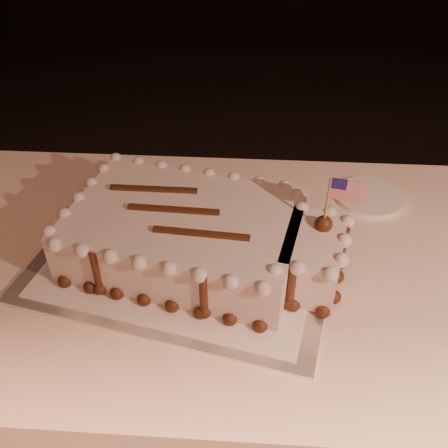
# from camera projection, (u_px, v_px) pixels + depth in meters

# --- Properties ---
(banquet_table) EXTENTS (2.40, 0.80, 0.75)m
(banquet_table) POSITION_uv_depth(u_px,v_px,m) (333.00, 369.00, 1.28)
(banquet_table) COLOR #FFDBC5
(banquet_table) RESTS_ON ground
(cake_board) EXTENTS (0.69, 0.58, 0.01)m
(cake_board) POSITION_uv_depth(u_px,v_px,m) (187.00, 255.00, 1.06)
(cake_board) COLOR silver
(cake_board) RESTS_ON banquet_table
(doily) EXTENTS (0.62, 0.52, 0.00)m
(doily) POSITION_uv_depth(u_px,v_px,m) (186.00, 253.00, 1.06)
(doily) COLOR white
(doily) RESTS_ON cake_board
(sheet_cake) EXTENTS (0.60, 0.42, 0.23)m
(sheet_cake) POSITION_uv_depth(u_px,v_px,m) (200.00, 236.00, 1.02)
(sheet_cake) COLOR silver
(sheet_cake) RESTS_ON doily
(side_plate) EXTENTS (0.17, 0.17, 0.01)m
(side_plate) POSITION_uv_depth(u_px,v_px,m) (370.00, 197.00, 1.22)
(side_plate) COLOR white
(side_plate) RESTS_ON banquet_table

